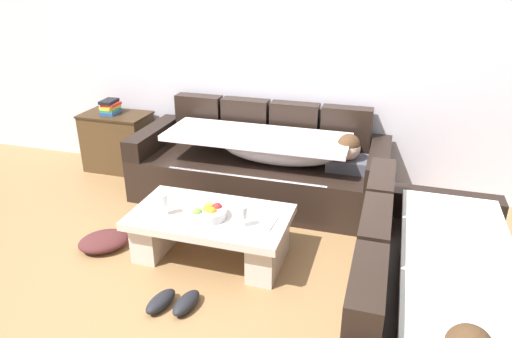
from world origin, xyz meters
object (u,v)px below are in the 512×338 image
(couch_near_window, at_px, (432,309))
(pair_of_shoes, at_px, (174,302))
(couch_along_wall, at_px, (263,166))
(fruit_bowl, at_px, (208,212))
(coffee_table, at_px, (211,230))
(wine_glass_near_left, at_px, (163,201))
(open_magazine, at_px, (256,221))
(book_stack_on_cabinet, at_px, (110,107))
(wine_glass_near_right, at_px, (242,213))
(crumpled_garment, at_px, (104,241))
(side_cabinet, at_px, (118,142))

(couch_near_window, height_order, pair_of_shoes, couch_near_window)
(couch_along_wall, bearing_deg, fruit_bowl, -94.72)
(coffee_table, bearing_deg, wine_glass_near_left, -160.95)
(couch_along_wall, relative_size, open_magazine, 8.54)
(couch_along_wall, distance_m, wine_glass_near_left, 1.30)
(coffee_table, height_order, wine_glass_near_left, wine_glass_near_left)
(book_stack_on_cabinet, bearing_deg, fruit_bowl, -39.42)
(wine_glass_near_left, bearing_deg, wine_glass_near_right, -0.65)
(pair_of_shoes, distance_m, crumpled_garment, 1.00)
(wine_glass_near_right, xyz_separation_m, open_magazine, (0.07, 0.10, -0.11))
(wine_glass_near_left, bearing_deg, side_cabinet, 132.18)
(coffee_table, xyz_separation_m, crumpled_garment, (-0.88, -0.14, -0.18))
(coffee_table, bearing_deg, pair_of_shoes, -91.56)
(crumpled_garment, bearing_deg, side_cabinet, 117.03)
(book_stack_on_cabinet, bearing_deg, couch_along_wall, -7.27)
(coffee_table, bearing_deg, wine_glass_near_right, -21.85)
(coffee_table, bearing_deg, book_stack_on_cabinet, 141.60)
(fruit_bowl, height_order, crumpled_garment, fruit_bowl)
(couch_along_wall, height_order, side_cabinet, couch_along_wall)
(wine_glass_near_left, bearing_deg, couch_near_window, -14.05)
(wine_glass_near_right, relative_size, open_magazine, 0.59)
(couch_along_wall, relative_size, book_stack_on_cabinet, 10.55)
(couch_along_wall, xyz_separation_m, fruit_bowl, (-0.10, -1.16, 0.09))
(wine_glass_near_left, bearing_deg, book_stack_on_cabinet, 133.13)
(fruit_bowl, distance_m, book_stack_on_cabinet, 2.20)
(wine_glass_near_left, distance_m, crumpled_garment, 0.71)
(open_magazine, xyz_separation_m, pair_of_shoes, (-0.38, -0.62, -0.34))
(couch_near_window, bearing_deg, wine_glass_near_left, 75.95)
(couch_along_wall, relative_size, crumpled_garment, 5.98)
(couch_along_wall, xyz_separation_m, pair_of_shoes, (-0.12, -1.74, -0.28))
(couch_near_window, relative_size, wine_glass_near_right, 12.24)
(open_magazine, bearing_deg, couch_along_wall, 106.75)
(fruit_bowl, bearing_deg, side_cabinet, 139.84)
(crumpled_garment, bearing_deg, wine_glass_near_right, 1.08)
(coffee_table, relative_size, pair_of_shoes, 3.56)
(side_cabinet, xyz_separation_m, pair_of_shoes, (1.61, -1.97, -0.28))
(crumpled_garment, bearing_deg, pair_of_shoes, -30.07)
(wine_glass_near_right, distance_m, open_magazine, 0.16)
(coffee_table, bearing_deg, crumpled_garment, -170.85)
(couch_near_window, xyz_separation_m, coffee_table, (-1.58, 0.59, -0.10))
(fruit_bowl, relative_size, pair_of_shoes, 0.83)
(couch_near_window, distance_m, wine_glass_near_right, 1.37)
(side_cabinet, bearing_deg, wine_glass_near_right, -36.87)
(couch_near_window, xyz_separation_m, side_cabinet, (-3.21, 1.92, -0.02))
(wine_glass_near_right, distance_m, side_cabinet, 2.42)
(open_magazine, bearing_deg, coffee_table, -179.39)
(fruit_bowl, bearing_deg, open_magazine, 5.86)
(couch_along_wall, height_order, couch_near_window, same)
(couch_near_window, distance_m, fruit_bowl, 1.66)
(couch_near_window, xyz_separation_m, wine_glass_near_left, (-1.90, 0.48, 0.16))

